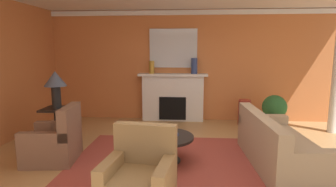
{
  "coord_description": "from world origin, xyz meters",
  "views": [
    {
      "loc": [
        0.07,
        -4.47,
        1.88
      ],
      "look_at": [
        -0.38,
        1.01,
        1.0
      ],
      "focal_mm": 29.63,
      "sensor_mm": 36.0,
      "label": 1
    }
  ],
  "objects_px": {
    "potted_plant": "(274,110)",
    "fireplace": "(173,98)",
    "armchair_facing_fireplace": "(140,182)",
    "table_lamp": "(55,82)",
    "vase_tall_corner": "(244,112)",
    "vase_mantel_left": "(152,67)",
    "armchair_near_window": "(55,143)",
    "sofa": "(278,148)",
    "vase_mantel_right": "(194,66)",
    "coffee_table": "(164,142)",
    "side_table": "(58,122)",
    "mantel_mirror": "(173,48)"
  },
  "relations": [
    {
      "from": "table_lamp",
      "to": "vase_tall_corner",
      "type": "height_order",
      "value": "table_lamp"
    },
    {
      "from": "table_lamp",
      "to": "vase_tall_corner",
      "type": "relative_size",
      "value": 1.18
    },
    {
      "from": "armchair_facing_fireplace",
      "to": "table_lamp",
      "type": "xyz_separation_m",
      "value": [
        -2.1,
        2.22,
        0.92
      ]
    },
    {
      "from": "mantel_mirror",
      "to": "coffee_table",
      "type": "relative_size",
      "value": 1.24
    },
    {
      "from": "fireplace",
      "to": "armchair_facing_fireplace",
      "type": "bearing_deg",
      "value": -91.92
    },
    {
      "from": "vase_tall_corner",
      "to": "sofa",
      "type": "bearing_deg",
      "value": -88.47
    },
    {
      "from": "mantel_mirror",
      "to": "armchair_near_window",
      "type": "xyz_separation_m",
      "value": [
        -1.82,
        -3.0,
        -1.6
      ]
    },
    {
      "from": "side_table",
      "to": "vase_tall_corner",
      "type": "bearing_deg",
      "value": 21.47
    },
    {
      "from": "vase_mantel_right",
      "to": "potted_plant",
      "type": "xyz_separation_m",
      "value": [
        1.86,
        -0.67,
        -0.96
      ]
    },
    {
      "from": "sofa",
      "to": "vase_mantel_left",
      "type": "relative_size",
      "value": 6.57
    },
    {
      "from": "mantel_mirror",
      "to": "side_table",
      "type": "height_order",
      "value": "mantel_mirror"
    },
    {
      "from": "coffee_table",
      "to": "side_table",
      "type": "relative_size",
      "value": 1.43
    },
    {
      "from": "potted_plant",
      "to": "vase_mantel_right",
      "type": "bearing_deg",
      "value": 160.2
    },
    {
      "from": "coffee_table",
      "to": "table_lamp",
      "type": "distance_m",
      "value": 2.58
    },
    {
      "from": "side_table",
      "to": "vase_mantel_left",
      "type": "bearing_deg",
      "value": 47.51
    },
    {
      "from": "vase_mantel_left",
      "to": "potted_plant",
      "type": "distance_m",
      "value": 3.17
    },
    {
      "from": "armchair_facing_fireplace",
      "to": "vase_mantel_left",
      "type": "bearing_deg",
      "value": 95.79
    },
    {
      "from": "mantel_mirror",
      "to": "side_table",
      "type": "xyz_separation_m",
      "value": [
        -2.24,
        -2.01,
        -1.5
      ]
    },
    {
      "from": "side_table",
      "to": "sofa",
      "type": "bearing_deg",
      "value": -12.37
    },
    {
      "from": "vase_mantel_left",
      "to": "vase_tall_corner",
      "type": "bearing_deg",
      "value": -6.04
    },
    {
      "from": "vase_mantel_left",
      "to": "mantel_mirror",
      "type": "bearing_deg",
      "value": 17.18
    },
    {
      "from": "vase_mantel_right",
      "to": "potted_plant",
      "type": "height_order",
      "value": "vase_mantel_right"
    },
    {
      "from": "vase_tall_corner",
      "to": "vase_mantel_right",
      "type": "bearing_deg",
      "value": 168.79
    },
    {
      "from": "potted_plant",
      "to": "armchair_facing_fireplace",
      "type": "bearing_deg",
      "value": -126.93
    },
    {
      "from": "fireplace",
      "to": "table_lamp",
      "type": "bearing_deg",
      "value": -139.78
    },
    {
      "from": "coffee_table",
      "to": "potted_plant",
      "type": "xyz_separation_m",
      "value": [
        2.38,
        2.04,
        0.16
      ]
    },
    {
      "from": "potted_plant",
      "to": "mantel_mirror",
      "type": "bearing_deg",
      "value": 160.79
    },
    {
      "from": "armchair_near_window",
      "to": "vase_tall_corner",
      "type": "xyz_separation_m",
      "value": [
        3.63,
        2.58,
        0.01
      ]
    },
    {
      "from": "table_lamp",
      "to": "vase_mantel_right",
      "type": "bearing_deg",
      "value": 33.46
    },
    {
      "from": "mantel_mirror",
      "to": "vase_tall_corner",
      "type": "distance_m",
      "value": 2.44
    },
    {
      "from": "vase_mantel_right",
      "to": "vase_mantel_left",
      "type": "distance_m",
      "value": 1.1
    },
    {
      "from": "armchair_facing_fireplace",
      "to": "vase_tall_corner",
      "type": "bearing_deg",
      "value": 62.92
    },
    {
      "from": "sofa",
      "to": "table_lamp",
      "type": "distance_m",
      "value": 4.31
    },
    {
      "from": "sofa",
      "to": "vase_tall_corner",
      "type": "height_order",
      "value": "sofa"
    },
    {
      "from": "table_lamp",
      "to": "vase_mantel_left",
      "type": "xyz_separation_m",
      "value": [
        1.69,
        1.84,
        0.19
      ]
    },
    {
      "from": "side_table",
      "to": "armchair_facing_fireplace",
      "type": "bearing_deg",
      "value": -46.58
    },
    {
      "from": "sofa",
      "to": "vase_mantel_right",
      "type": "bearing_deg",
      "value": 115.82
    },
    {
      "from": "vase_tall_corner",
      "to": "vase_mantel_left",
      "type": "xyz_separation_m",
      "value": [
        -2.36,
        0.25,
        1.1
      ]
    },
    {
      "from": "mantel_mirror",
      "to": "armchair_facing_fireplace",
      "type": "distance_m",
      "value": 4.53
    },
    {
      "from": "potted_plant",
      "to": "fireplace",
      "type": "bearing_deg",
      "value": 163.38
    },
    {
      "from": "armchair_near_window",
      "to": "potted_plant",
      "type": "xyz_separation_m",
      "value": [
        4.23,
        2.16,
        0.19
      ]
    },
    {
      "from": "sofa",
      "to": "armchair_near_window",
      "type": "height_order",
      "value": "armchair_near_window"
    },
    {
      "from": "armchair_facing_fireplace",
      "to": "table_lamp",
      "type": "relative_size",
      "value": 1.27
    },
    {
      "from": "vase_mantel_left",
      "to": "vase_mantel_right",
      "type": "bearing_deg",
      "value": 0.0
    },
    {
      "from": "mantel_mirror",
      "to": "vase_mantel_left",
      "type": "bearing_deg",
      "value": -162.82
    },
    {
      "from": "fireplace",
      "to": "coffee_table",
      "type": "height_order",
      "value": "fireplace"
    },
    {
      "from": "sofa",
      "to": "armchair_near_window",
      "type": "distance_m",
      "value": 3.7
    },
    {
      "from": "mantel_mirror",
      "to": "potted_plant",
      "type": "distance_m",
      "value": 2.92
    },
    {
      "from": "fireplace",
      "to": "vase_tall_corner",
      "type": "relative_size",
      "value": 2.83
    },
    {
      "from": "side_table",
      "to": "potted_plant",
      "type": "xyz_separation_m",
      "value": [
        4.65,
        1.17,
        0.09
      ]
    }
  ]
}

